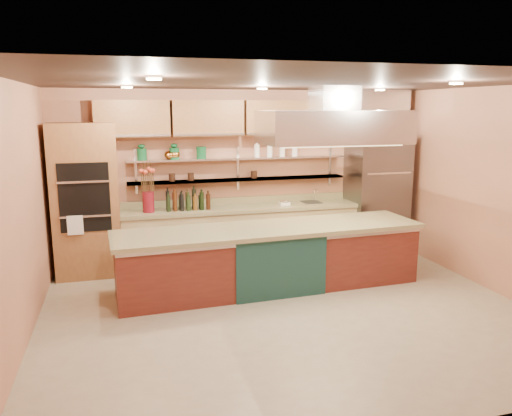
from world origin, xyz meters
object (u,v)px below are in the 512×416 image
object	(u,v)px
refrigerator	(376,193)
flower_vase	(148,202)
kitchen_scale	(285,202)
copper_kettle	(169,155)
island	(270,257)
green_canister	(201,153)

from	to	relation	value
refrigerator	flower_vase	bearing A→B (deg)	179.85
kitchen_scale	copper_kettle	xyz separation A→B (m)	(-1.84, 0.22, 0.81)
copper_kettle	flower_vase	bearing A→B (deg)	-148.97
flower_vase	copper_kettle	world-z (taller)	copper_kettle
island	flower_vase	distance (m)	2.12
refrigerator	green_canister	bearing A→B (deg)	175.65
island	copper_kettle	bearing A→B (deg)	126.95
flower_vase	refrigerator	bearing A→B (deg)	-0.15
island	flower_vase	bearing A→B (deg)	139.01
island	green_canister	distance (m)	2.13
green_canister	kitchen_scale	bearing A→B (deg)	-9.34
refrigerator	flower_vase	xyz separation A→B (m)	(-3.89, 0.01, 0.04)
island	kitchen_scale	size ratio (longest dim) A/B	25.66
green_canister	copper_kettle	bearing A→B (deg)	180.00
refrigerator	green_canister	xyz separation A→B (m)	(-3.02, 0.23, 0.76)
island	flower_vase	size ratio (longest dim) A/B	13.33
refrigerator	kitchen_scale	bearing A→B (deg)	179.66
island	flower_vase	world-z (taller)	flower_vase
refrigerator	island	distance (m)	2.69
refrigerator	island	size ratio (longest dim) A/B	0.50
flower_vase	kitchen_scale	xyz separation A→B (m)	(2.21, 0.00, -0.11)
green_canister	refrigerator	bearing A→B (deg)	-4.35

